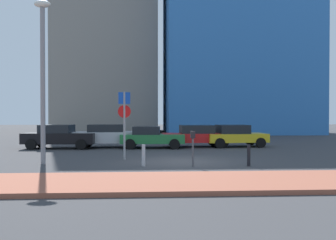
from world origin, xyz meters
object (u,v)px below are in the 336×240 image
at_px(parked_car_red, 197,136).
at_px(parking_meter, 193,144).
at_px(street_lamp, 43,68).
at_px(traffic_bollard_mid, 144,155).
at_px(parked_car_yellow, 235,135).
at_px(parked_car_silver, 107,135).
at_px(parked_car_black, 60,136).
at_px(parking_sign_post, 124,117).
at_px(traffic_bollard_near, 249,155).
at_px(parked_car_green, 151,137).

height_order(parked_car_red, parking_meter, parking_meter).
relative_size(parked_car_red, parking_meter, 3.22).
relative_size(street_lamp, traffic_bollard_mid, 7.82).
bearing_deg(parked_car_yellow, parked_car_silver, -179.81).
height_order(parked_car_black, parked_car_yellow, parked_car_black).
height_order(parking_sign_post, traffic_bollard_mid, parking_sign_post).
distance_m(parked_car_red, parking_meter, 8.81).
bearing_deg(traffic_bollard_mid, parked_car_yellow, 55.09).
xyz_separation_m(parked_car_silver, street_lamp, (-1.85, -7.46, 3.31)).
distance_m(street_lamp, traffic_bollard_mid, 5.72).
bearing_deg(traffic_bollard_near, traffic_bollard_mid, 177.17).
xyz_separation_m(parked_car_green, parking_meter, (1.59, -8.06, 0.22)).
bearing_deg(parked_car_green, traffic_bollard_near, -64.12).
bearing_deg(parked_car_yellow, traffic_bollard_mid, -124.91).
xyz_separation_m(parked_car_black, parking_sign_post, (4.39, -5.71, 1.25)).
relative_size(parked_car_yellow, traffic_bollard_near, 4.60).
relative_size(parked_car_green, street_lamp, 0.58).
relative_size(parking_sign_post, traffic_bollard_mid, 3.58).
height_order(parked_car_black, traffic_bollard_near, parked_car_black).
xyz_separation_m(parked_car_silver, parking_meter, (4.44, -8.64, 0.14)).
bearing_deg(traffic_bollard_near, parked_car_red, 96.03).
xyz_separation_m(parked_car_silver, parked_car_yellow, (8.33, 0.03, -0.04)).
relative_size(parked_car_green, parked_car_red, 0.88).
distance_m(parked_car_silver, parking_meter, 9.72).
distance_m(parked_car_silver, street_lamp, 8.37).
height_order(parking_sign_post, traffic_bollard_near, parking_sign_post).
distance_m(parking_meter, traffic_bollard_near, 2.36).
bearing_deg(parked_car_yellow, parked_car_black, -177.23).
relative_size(parked_car_silver, parking_meter, 2.96).
bearing_deg(traffic_bollard_near, parked_car_black, 139.83).
xyz_separation_m(parked_car_green, traffic_bollard_near, (3.90, -8.03, -0.27)).
bearing_deg(parking_meter, parked_car_silver, 117.19).
distance_m(parked_car_black, traffic_bollard_mid, 9.51).
height_order(street_lamp, traffic_bollard_mid, street_lamp).
bearing_deg(street_lamp, traffic_bollard_near, -7.66).
relative_size(parking_sign_post, parking_meter, 2.22).
relative_size(parked_car_silver, parked_car_yellow, 1.05).
relative_size(parked_car_red, traffic_bollard_near, 5.27).
xyz_separation_m(parked_car_yellow, street_lamp, (-10.18, -7.49, 3.35)).
relative_size(parked_car_silver, traffic_bollard_mid, 4.76).
bearing_deg(parked_car_yellow, parking_meter, -114.17).
bearing_deg(parked_car_red, parking_meter, -99.06).
distance_m(parked_car_red, street_lamp, 11.26).
distance_m(parked_car_yellow, traffic_bollard_near, 8.80).
distance_m(parked_car_green, street_lamp, 8.99).
distance_m(parked_car_black, street_lamp, 7.77).
relative_size(parked_car_black, parked_car_green, 1.12).
relative_size(parked_car_green, traffic_bollard_mid, 4.53).
height_order(parked_car_black, parking_sign_post, parking_sign_post).
bearing_deg(traffic_bollard_mid, parked_car_black, 123.90).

